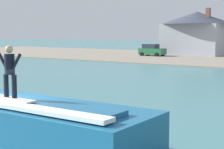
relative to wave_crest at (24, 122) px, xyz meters
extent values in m
plane|color=teal|center=(-0.90, 0.11, -0.73)|extent=(260.00, 260.00, 0.00)
cube|color=#1C618D|center=(0.00, 0.03, -0.04)|extent=(9.07, 2.89, 1.37)
cube|color=#1C618D|center=(0.00, -0.33, 0.72)|extent=(7.71, 1.30, 0.15)
cube|color=white|center=(0.00, -0.91, 0.76)|extent=(8.17, 0.52, 0.12)
cube|color=white|center=(-0.13, -0.50, 0.85)|extent=(2.29, 0.54, 0.06)
cube|color=black|center=(-0.13, -0.50, 0.87)|extent=(2.09, 0.18, 0.01)
cylinder|color=black|center=(-0.28, -0.44, 1.24)|extent=(0.16, 0.16, 0.73)
cylinder|color=black|center=(0.10, -0.44, 1.24)|extent=(0.16, 0.16, 0.73)
cylinder|color=black|center=(-0.09, -0.44, 1.93)|extent=(0.32, 0.32, 0.64)
sphere|color=tan|center=(-0.09, -0.44, 2.40)|extent=(0.24, 0.24, 0.24)
cylinder|color=black|center=(-0.41, -0.44, 2.03)|extent=(0.41, 0.10, 0.50)
cylinder|color=black|center=(0.24, -0.44, 2.03)|extent=(0.41, 0.10, 0.50)
cube|color=#23663D|center=(-17.82, 41.43, 0.04)|extent=(3.82, 1.83, 0.90)
cube|color=#262D38|center=(-18.11, 41.43, 0.81)|extent=(2.10, 1.65, 0.64)
cylinder|color=black|center=(-16.58, 42.40, -0.41)|extent=(0.64, 0.22, 0.64)
cylinder|color=black|center=(-16.58, 40.46, -0.41)|extent=(0.64, 0.22, 0.64)
cylinder|color=black|center=(-19.06, 42.40, -0.41)|extent=(0.64, 0.22, 0.64)
cylinder|color=black|center=(-19.06, 40.46, -0.41)|extent=(0.64, 0.22, 0.64)
cube|color=#9EA3AD|center=(-13.71, 48.21, 1.70)|extent=(8.99, 7.99, 4.85)
cone|color=#383D4C|center=(-13.71, 48.21, 5.09)|extent=(11.15, 11.15, 1.94)
cube|color=brown|center=(-11.46, 47.01, 5.59)|extent=(0.60, 0.60, 1.80)
camera|label=1|loc=(9.30, -8.37, 2.94)|focal=60.86mm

